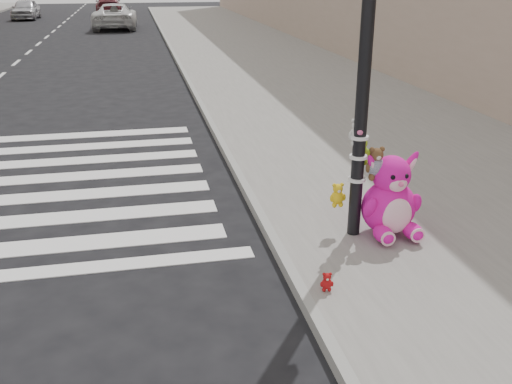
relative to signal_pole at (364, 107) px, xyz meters
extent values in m
plane|color=black|center=(-2.63, -1.81, -1.82)|extent=(120.00, 120.00, 0.00)
cube|color=slate|center=(2.37, 8.19, -1.75)|extent=(7.00, 80.00, 0.14)
cube|color=gray|center=(-1.08, 8.19, -1.75)|extent=(0.12, 80.00, 0.15)
cylinder|color=black|center=(-0.03, -0.01, 0.32)|extent=(0.16, 0.16, 4.00)
cylinder|color=white|center=(-0.03, -0.01, -0.93)|extent=(0.22, 0.22, 0.04)
cylinder|color=white|center=(-0.03, -0.01, -0.63)|extent=(0.22, 0.22, 0.04)
cylinder|color=white|center=(-0.03, -0.01, -0.38)|extent=(0.22, 0.22, 0.04)
ellipsoid|color=#E613A0|center=(0.22, -0.39, -1.58)|extent=(0.25, 0.39, 0.20)
ellipsoid|color=#E613A0|center=(0.62, -0.38, -1.58)|extent=(0.25, 0.39, 0.20)
ellipsoid|color=#E613A0|center=(0.41, -0.07, -1.32)|extent=(0.74, 0.63, 0.71)
ellipsoid|color=#F9BFD1|center=(0.42, -0.32, -1.34)|extent=(0.40, 0.16, 0.47)
sphere|color=#E613A0|center=(0.41, -0.07, -0.88)|extent=(0.51, 0.51, 0.49)
ellipsoid|color=#E613A0|center=(0.19, -0.06, -0.81)|extent=(0.34, 0.11, 0.49)
ellipsoid|color=#E613A0|center=(0.63, -0.04, -0.81)|extent=(0.34, 0.11, 0.49)
imported|color=silver|center=(-3.62, 29.99, -1.09)|extent=(2.56, 5.32, 1.46)
imported|color=maroon|center=(-4.41, 42.59, -1.13)|extent=(2.12, 4.82, 1.38)
imported|color=silver|center=(-9.95, 38.24, -1.13)|extent=(1.65, 4.06, 1.38)
camera|label=1|loc=(-2.66, -6.36, 1.55)|focal=40.00mm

